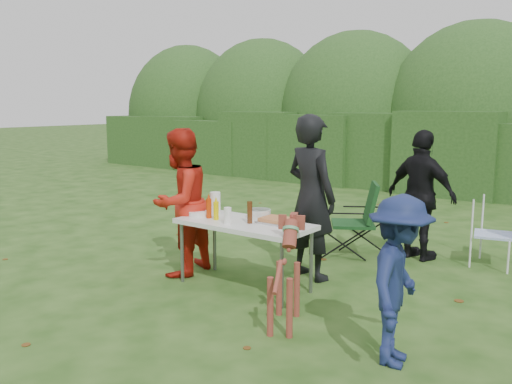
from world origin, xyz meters
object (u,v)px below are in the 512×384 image
Objects in this scene: person_cook at (311,197)px; lawn_chair at (495,232)px; dog at (284,277)px; camping_chair at (353,219)px; mustard_bottle at (216,211)px; person_black_puffy at (421,195)px; child at (399,281)px; person_red_jacket at (180,202)px; folding_table at (245,227)px; ketchup_bottle at (209,208)px; beer_bottle at (250,212)px; paper_towel_roll at (215,203)px.

lawn_chair is (1.61, 1.75, -0.51)m from person_cook.
person_cook is 1.54m from dog.
mustard_bottle is at bearing 38.87° from camping_chair.
person_black_puffy is 3.05m from child.
child is 6.68× the size of mustard_bottle.
person_black_puffy is at bearing 131.18° from person_red_jacket.
person_red_jacket is 3.01m from child.
dog is 4.84× the size of mustard_bottle.
person_cook is at bearing 114.55° from person_red_jacket.
person_black_puffy is at bearing 176.58° from camping_chair.
folding_table is 1.71× the size of lawn_chair.
camping_chair is (-0.01, 1.10, -0.45)m from person_cook.
child is 1.53× the size of lawn_chair.
person_black_puffy is at bearing 55.65° from ketchup_bottle.
folding_table is 0.79× the size of person_cook.
person_cook is at bearing 37.97° from child.
person_cook is at bearing 61.91° from folding_table.
mustard_bottle is at bearing 42.66° from dog.
camping_chair is 4.16× the size of beer_bottle.
person_cook is at bearing 68.36° from beer_bottle.
lawn_chair is (2.01, 2.48, -0.25)m from folding_table.
person_red_jacket is at bearing -177.84° from beer_bottle.
person_cook is 1.10m from mustard_bottle.
ketchup_bottle reaches higher than folding_table.
person_cook is 2.43m from lawn_chair.
beer_bottle is at bearing 60.12° from child.
person_cook is 8.62× the size of ketchup_bottle.
person_cook is 1.96× the size of dog.
person_cook is 1.19m from camping_chair.
person_red_jacket is 1.03× the size of person_black_puffy.
person_red_jacket is at bearing -176.04° from folding_table.
person_red_jacket is at bearing 177.31° from ketchup_bottle.
camping_chair is at bearing 69.99° from mustard_bottle.
ketchup_bottle is at bearing 58.90° from person_cook.
mustard_bottle is at bearing -162.50° from folding_table.
paper_towel_roll is at bearing 31.09° from camping_chair.
person_cook reaches higher than folding_table.
paper_towel_roll is at bearing 167.33° from folding_table.
camping_chair is at bearing 42.77° from person_black_puffy.
ketchup_bottle is 0.85× the size of paper_towel_roll.
person_red_jacket reaches higher than camping_chair.
ketchup_bottle is 0.53m from beer_bottle.
lawn_chair is at bearing -118.48° from person_cook.
paper_towel_roll is (-0.91, -0.62, -0.08)m from person_cook.
paper_towel_roll is at bearing 48.46° from person_cook.
person_black_puffy reaches higher than ketchup_bottle.
dog is 3.72× the size of paper_towel_roll.
person_red_jacket reaches higher than beer_bottle.
lawn_chair is at bearing 170.69° from camping_chair.
dog is 1.41m from mustard_bottle.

